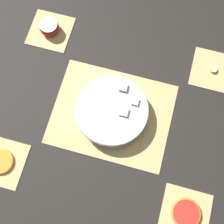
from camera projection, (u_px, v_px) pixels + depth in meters
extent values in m
plane|color=black|center=(112.00, 114.00, 1.17)|extent=(6.00, 6.00, 0.00)
cube|color=#D6B775|center=(112.00, 114.00, 1.17)|extent=(0.44, 0.35, 0.01)
cube|color=#4C381E|center=(158.00, 126.00, 1.15)|extent=(0.01, 0.34, 0.00)
cube|color=#4C381E|center=(146.00, 123.00, 1.16)|extent=(0.01, 0.34, 0.00)
cube|color=#4C381E|center=(135.00, 120.00, 1.16)|extent=(0.01, 0.34, 0.00)
cube|color=#4C381E|center=(123.00, 117.00, 1.16)|extent=(0.01, 0.34, 0.00)
cube|color=#4C381E|center=(112.00, 114.00, 1.17)|extent=(0.01, 0.34, 0.00)
cube|color=#4C381E|center=(101.00, 111.00, 1.17)|extent=(0.01, 0.34, 0.00)
cube|color=#4C381E|center=(90.00, 108.00, 1.17)|extent=(0.01, 0.34, 0.00)
cube|color=#4C381E|center=(78.00, 105.00, 1.18)|extent=(0.01, 0.34, 0.00)
cube|color=#4C381E|center=(67.00, 102.00, 1.18)|extent=(0.01, 0.34, 0.00)
cube|color=#D6B775|center=(213.00, 70.00, 1.22)|extent=(0.17, 0.17, 0.01)
cube|color=#4C381E|center=(220.00, 72.00, 1.22)|extent=(0.00, 0.16, 0.00)
cube|color=#4C381E|center=(206.00, 68.00, 1.22)|extent=(0.00, 0.16, 0.00)
cube|color=#D6B775|center=(50.00, 31.00, 1.27)|extent=(0.17, 0.17, 0.01)
cube|color=#4C381E|center=(57.00, 32.00, 1.27)|extent=(0.00, 0.16, 0.00)
cube|color=#4C381E|center=(44.00, 29.00, 1.27)|extent=(0.00, 0.16, 0.00)
cube|color=#D6B775|center=(185.00, 213.00, 1.07)|extent=(0.17, 0.17, 0.01)
cube|color=#4C381E|center=(198.00, 217.00, 1.06)|extent=(0.00, 0.16, 0.00)
cube|color=#4C381E|center=(186.00, 213.00, 1.06)|extent=(0.00, 0.16, 0.00)
cube|color=#4C381E|center=(174.00, 210.00, 1.07)|extent=(0.00, 0.16, 0.00)
cube|color=#D6B775|center=(1.00, 162.00, 1.12)|extent=(0.17, 0.17, 0.01)
cube|color=#4C381E|center=(14.00, 165.00, 1.11)|extent=(0.00, 0.16, 0.00)
cube|color=#4C381E|center=(6.00, 163.00, 1.11)|extent=(0.00, 0.16, 0.00)
cylinder|color=silver|center=(112.00, 112.00, 1.14)|extent=(0.26, 0.26, 0.05)
torus|color=silver|center=(112.00, 110.00, 1.12)|extent=(0.27, 0.27, 0.01)
cylinder|color=beige|center=(97.00, 124.00, 1.13)|extent=(0.03, 0.03, 0.01)
cylinder|color=beige|center=(113.00, 140.00, 1.12)|extent=(0.03, 0.03, 0.01)
cylinder|color=beige|center=(123.00, 99.00, 1.14)|extent=(0.03, 0.03, 0.01)
cylinder|color=beige|center=(84.00, 116.00, 1.12)|extent=(0.02, 0.02, 0.01)
cylinder|color=beige|center=(133.00, 96.00, 1.15)|extent=(0.03, 0.03, 0.01)
cylinder|color=beige|center=(89.00, 108.00, 1.12)|extent=(0.03, 0.03, 0.01)
cube|color=white|center=(137.00, 109.00, 1.15)|extent=(0.03, 0.03, 0.03)
cube|color=white|center=(116.00, 90.00, 1.17)|extent=(0.03, 0.03, 0.03)
cube|color=white|center=(83.00, 109.00, 1.15)|extent=(0.03, 0.03, 0.03)
cube|color=white|center=(90.00, 129.00, 1.13)|extent=(0.02, 0.02, 0.02)
cube|color=white|center=(123.00, 88.00, 1.14)|extent=(0.03, 0.03, 0.03)
cube|color=white|center=(113.00, 122.00, 1.14)|extent=(0.02, 0.02, 0.02)
cube|color=white|center=(87.00, 117.00, 1.15)|extent=(0.03, 0.03, 0.03)
cube|color=white|center=(104.00, 137.00, 1.11)|extent=(0.02, 0.02, 0.02)
cube|color=white|center=(105.00, 102.00, 1.15)|extent=(0.03, 0.03, 0.03)
cube|color=white|center=(92.00, 94.00, 1.17)|extent=(0.02, 0.02, 0.02)
cube|color=white|center=(124.00, 112.00, 1.12)|extent=(0.03, 0.03, 0.03)
cube|color=white|center=(96.00, 116.00, 1.13)|extent=(0.02, 0.02, 0.02)
cube|color=white|center=(135.00, 102.00, 1.13)|extent=(0.03, 0.03, 0.03)
ellipsoid|color=red|center=(127.00, 115.00, 1.15)|extent=(0.03, 0.02, 0.01)
ellipsoid|color=orange|center=(91.00, 103.00, 1.15)|extent=(0.03, 0.02, 0.02)
ellipsoid|color=red|center=(126.00, 123.00, 1.13)|extent=(0.03, 0.02, 0.01)
ellipsoid|color=orange|center=(110.00, 110.00, 1.15)|extent=(0.03, 0.01, 0.01)
ellipsoid|color=orange|center=(124.00, 138.00, 1.12)|extent=(0.03, 0.02, 0.01)
ellipsoid|color=red|center=(90.00, 95.00, 1.14)|extent=(0.03, 0.02, 0.01)
ellipsoid|color=orange|center=(107.00, 83.00, 1.15)|extent=(0.02, 0.01, 0.01)
ellipsoid|color=#B72D23|center=(49.00, 27.00, 1.25)|extent=(0.08, 0.08, 0.04)
cylinder|color=white|center=(48.00, 25.00, 1.23)|extent=(0.07, 0.07, 0.00)
cylinder|color=orange|center=(1.00, 161.00, 1.11)|extent=(0.08, 0.08, 0.01)
torus|color=#F4A82D|center=(1.00, 161.00, 1.11)|extent=(0.09, 0.09, 0.01)
cylinder|color=beige|center=(214.00, 69.00, 1.21)|extent=(0.03, 0.03, 0.01)
torus|color=yellow|center=(214.00, 69.00, 1.21)|extent=(0.03, 0.03, 0.01)
cylinder|color=red|center=(186.00, 213.00, 1.06)|extent=(0.09, 0.09, 0.01)
torus|color=orange|center=(186.00, 213.00, 1.06)|extent=(0.10, 0.10, 0.01)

